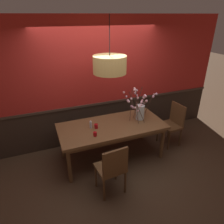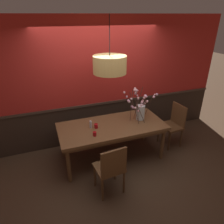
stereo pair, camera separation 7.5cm
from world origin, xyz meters
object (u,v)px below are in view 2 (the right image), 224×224
(chair_far_side_right, at_px, (110,115))
(pendant_lamp, at_px, (110,65))
(condiment_bottle, at_px, (91,124))
(chair_near_side_left, at_px, (111,167))
(vase_with_blossoms, at_px, (140,110))
(candle_holder_nearer_edge, at_px, (95,134))
(dining_table, at_px, (112,129))
(chair_head_east_end, at_px, (174,123))
(candle_holder_nearer_center, at_px, (96,126))
(chair_far_side_left, at_px, (87,119))

(chair_far_side_right, height_order, pendant_lamp, pendant_lamp)
(condiment_bottle, xyz_separation_m, pendant_lamp, (0.38, -0.03, 1.10))
(chair_near_side_left, distance_m, vase_with_blossoms, 1.40)
(candle_holder_nearer_edge, bearing_deg, pendant_lamp, 35.39)
(candle_holder_nearer_edge, bearing_deg, condiment_bottle, 88.25)
(dining_table, xyz_separation_m, candle_holder_nearer_edge, (-0.42, -0.25, 0.12))
(chair_near_side_left, height_order, condiment_bottle, chair_near_side_left)
(dining_table, distance_m, candle_holder_nearer_edge, 0.50)
(chair_near_side_left, relative_size, condiment_bottle, 6.32)
(dining_table, relative_size, chair_head_east_end, 2.16)
(chair_head_east_end, bearing_deg, condiment_bottle, 178.38)
(vase_with_blossoms, xyz_separation_m, condiment_bottle, (-1.03, 0.00, -0.14))
(chair_head_east_end, xyz_separation_m, candle_holder_nearer_center, (-1.78, 0.00, 0.27))
(chair_head_east_end, relative_size, candle_holder_nearer_edge, 12.04)
(chair_far_side_left, bearing_deg, chair_near_side_left, -91.63)
(condiment_bottle, bearing_deg, dining_table, -7.07)
(pendant_lamp, bearing_deg, chair_near_side_left, -108.94)
(chair_head_east_end, height_order, chair_near_side_left, chair_head_east_end)
(chair_far_side_right, distance_m, condiment_bottle, 1.14)
(chair_near_side_left, relative_size, chair_far_side_left, 1.05)
(candle_holder_nearer_center, relative_size, pendant_lamp, 0.09)
(dining_table, relative_size, pendant_lamp, 2.21)
(vase_with_blossoms, xyz_separation_m, pendant_lamp, (-0.65, -0.02, 0.95))
(candle_holder_nearer_center, xyz_separation_m, condiment_bottle, (-0.09, 0.05, 0.02))
(condiment_bottle, distance_m, pendant_lamp, 1.16)
(dining_table, bearing_deg, candle_holder_nearer_edge, -149.18)
(condiment_bottle, bearing_deg, candle_holder_nearer_center, -29.99)
(chair_near_side_left, height_order, candle_holder_nearer_center, chair_near_side_left)
(chair_near_side_left, height_order, vase_with_blossoms, vase_with_blossoms)
(chair_far_side_left, bearing_deg, condiment_bottle, -98.17)
(candle_holder_nearer_edge, relative_size, condiment_bottle, 0.54)
(condiment_bottle, bearing_deg, chair_near_side_left, -85.60)
(dining_table, distance_m, chair_far_side_right, 0.96)
(chair_near_side_left, xyz_separation_m, condiment_bottle, (-0.07, 0.92, 0.30))
(dining_table, relative_size, candle_holder_nearer_edge, 25.99)
(pendant_lamp, bearing_deg, chair_head_east_end, -1.03)
(vase_with_blossoms, relative_size, condiment_bottle, 4.78)
(vase_with_blossoms, height_order, candle_holder_nearer_center, vase_with_blossoms)
(candle_holder_nearer_center, bearing_deg, chair_head_east_end, -0.03)
(dining_table, xyz_separation_m, pendant_lamp, (-0.03, 0.02, 1.25))
(chair_far_side_right, distance_m, candle_holder_nearer_center, 1.12)
(dining_table, xyz_separation_m, chair_near_side_left, (-0.34, -0.87, -0.15))
(candle_holder_nearer_edge, bearing_deg, candle_holder_nearer_center, 68.26)
(chair_head_east_end, distance_m, pendant_lamp, 2.04)
(vase_with_blossoms, xyz_separation_m, candle_holder_nearer_center, (-0.94, -0.05, -0.17))
(chair_far_side_right, distance_m, chair_far_side_left, 0.58)
(vase_with_blossoms, xyz_separation_m, candle_holder_nearer_edge, (-1.04, -0.30, -0.17))
(chair_head_east_end, height_order, condiment_bottle, chair_head_east_end)
(dining_table, bearing_deg, chair_far_side_left, 107.87)
(candle_holder_nearer_center, distance_m, pendant_lamp, 1.16)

